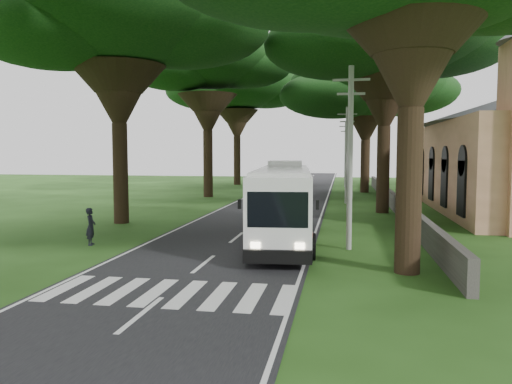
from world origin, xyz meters
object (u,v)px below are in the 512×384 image
at_px(distant_car_a, 285,182).
at_px(pedestrian, 91,226).
at_px(pole_far, 346,153).
at_px(coach_bus, 283,202).
at_px(pole_near, 350,155).
at_px(pole_mid, 347,153).
at_px(distant_car_b, 282,178).

xyz_separation_m(distant_car_a, pedestrian, (-4.87, -36.21, 0.09)).
distance_m(pole_far, distant_car_a, 9.05).
distance_m(coach_bus, pedestrian, 9.05).
xyz_separation_m(pole_near, pole_mid, (0.00, 20.00, 0.00)).
xyz_separation_m(pole_near, pedestrian, (-11.74, -1.01, -3.31)).
bearing_deg(pole_far, distant_car_b, 143.99).
xyz_separation_m(pole_near, pole_far, (0.00, 40.00, 0.00)).
bearing_deg(coach_bus, pole_far, 80.68).
bearing_deg(pedestrian, pole_near, -99.89).
xyz_separation_m(coach_bus, distant_car_b, (-5.42, 44.77, -1.19)).
relative_size(coach_bus, distant_car_a, 2.78).
relative_size(pole_mid, distant_car_a, 1.83).
height_order(pole_mid, coach_bus, pole_mid).
relative_size(pole_mid, pedestrian, 4.62).
distance_m(pole_mid, pedestrian, 24.29).
xyz_separation_m(pole_mid, pole_far, (0.00, 20.00, 0.00)).
height_order(pole_near, pole_far, same).
bearing_deg(distant_car_a, coach_bus, 85.38).
bearing_deg(pole_far, distant_car_a, -145.04).
relative_size(pole_near, pole_mid, 1.00).
bearing_deg(coach_bus, distant_car_b, 92.14).
distance_m(coach_bus, distant_car_a, 34.02).
xyz_separation_m(pole_near, distant_car_a, (-6.87, 35.20, -3.40)).
distance_m(pole_far, distant_car_b, 11.06).
bearing_deg(distant_car_a, pole_mid, 103.30).
distance_m(distant_car_a, distant_car_b, 11.10).
bearing_deg(pole_far, coach_bus, -94.56).
bearing_deg(distant_car_b, pedestrian, -77.15).
relative_size(coach_bus, pedestrian, 7.01).
height_order(pole_far, coach_bus, pole_far).
height_order(pole_mid, distant_car_b, pole_mid).
xyz_separation_m(distant_car_a, distant_car_b, (-1.63, 10.98, -0.06)).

